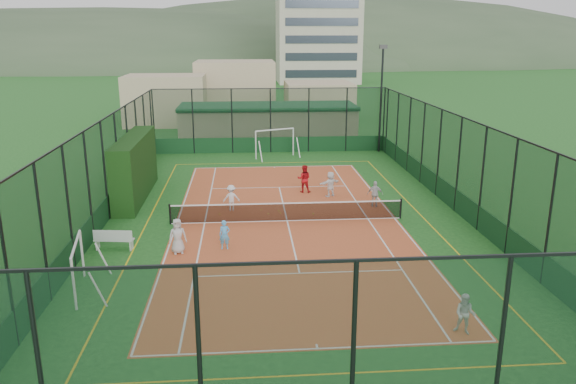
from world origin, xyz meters
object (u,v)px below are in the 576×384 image
Objects in this scene: child_near_mid at (225,235)px; futsal_goal_near at (78,268)px; child_far_right at (375,194)px; child_far_back at (330,184)px; child_near_right at (465,314)px; clubhouse at (268,123)px; futsal_goal_far at (275,143)px; coach at (304,179)px; child_far_left at (231,198)px; child_near_left at (178,236)px; apartment_tower at (318,0)px; white_bench at (114,239)px; floodlight_ne at (381,99)px.

futsal_goal_near is at bearing -144.44° from child_near_mid.
child_far_back reaches higher than child_far_right.
child_near_right is (7.69, -7.81, 0.02)m from child_near_mid.
clubhouse is 4.67× the size of futsal_goal_far.
child_near_right is 15.67m from child_far_back.
child_near_right is 16.90m from coach.
coach reaches higher than child_far_right.
futsal_goal_near is 10.79m from child_far_left.
coach is (1.17, -9.91, -0.22)m from futsal_goal_far.
child_near_left is at bearing -127.88° from futsal_goal_far.
futsal_goal_near is 2.20× the size of child_near_right.
clubhouse is at bearing -101.31° from apartment_tower.
clubhouse reaches higher than child_far_left.
clubhouse is 18.02m from child_far_back.
apartment_tower is at bearing 78.66° from child_near_mid.
clubhouse is at bearing 80.08° from white_bench.
coach is (6.38, 9.11, 0.05)m from child_near_left.
clubhouse is 10.96× the size of child_far_left.
child_near_right is 13.38m from child_far_right.
child_near_mid is at bearing 24.12° from child_far_back.
futsal_goal_near is 2.10× the size of child_far_left.
floodlight_ne is 15.40m from child_far_right.
child_near_left is at bearing 41.17° from child_far_right.
white_bench is 1.29× the size of child_near_right.
child_far_left is 7.74m from child_far_right.
white_bench is 1.19× the size of child_far_right.
floodlight_ne is 5.38× the size of child_near_left.
apartment_tower is 88.02m from child_near_mid.
child_near_mid is 9.70m from child_far_back.
child_far_left is (2.16, 5.88, -0.07)m from child_near_left.
futsal_goal_far reaches higher than child_far_back.
child_near_left is (-16.98, -85.88, -14.22)m from apartment_tower.
white_bench is (-19.80, -85.21, -14.52)m from apartment_tower.
child_far_back is at bearing 32.39° from child_near_left.
coach is at bearing -64.48° from child_far_back.
futsal_goal_far is (-11.77, -66.85, -13.95)m from apartment_tower.
child_far_back is (-5.78, -12.38, -3.38)m from floodlight_ne.
child_far_left is (4.99, 5.21, 0.22)m from white_bench.
child_far_right is (9.90, 5.91, -0.05)m from child_near_left.
child_near_left is 1.16× the size of child_near_right.
futsal_goal_far reaches higher than child_near_right.
apartment_tower reaches higher than coach.
clubhouse reaches higher than futsal_goal_far.
apartment_tower is at bearing 78.69° from clubhouse.
child_near_right is at bearing 109.44° from coach.
futsal_goal_near is at bearing 61.18° from coach.
clubhouse reaches higher than child_far_right.
child_near_right is (9.66, -7.46, -0.10)m from child_near_left.
futsal_goal_far is 13.50m from child_far_left.
futsal_goal_far is at bearing 73.66° from white_bench.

